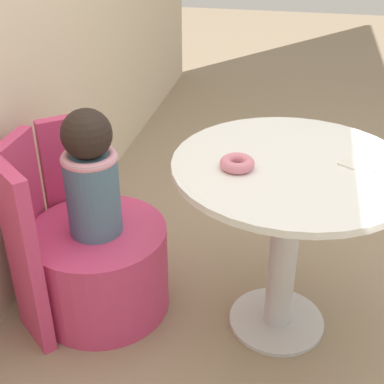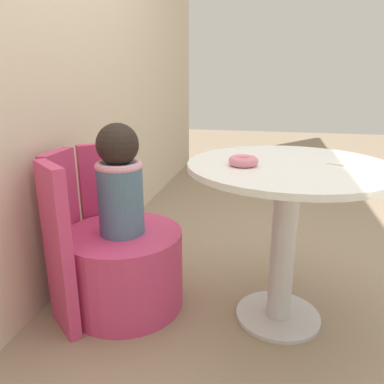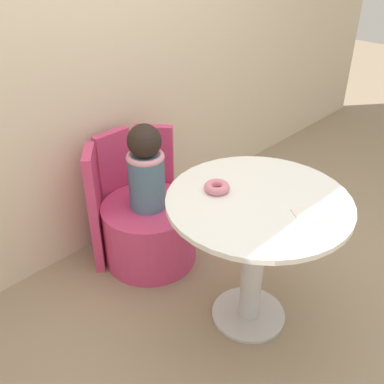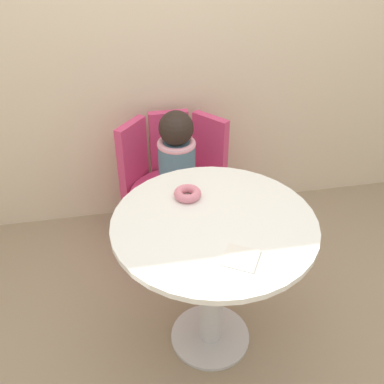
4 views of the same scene
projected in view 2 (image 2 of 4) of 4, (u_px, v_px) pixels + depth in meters
ground_plane at (279, 309)px, 1.77m from camera, size 12.00×12.00×0.00m
back_wall at (34, 41)px, 1.64m from camera, size 6.00×0.06×2.40m
round_table at (286, 205)px, 1.55m from camera, size 0.82×0.82×0.72m
tub_chair at (125, 268)px, 1.76m from camera, size 0.54×0.54×0.37m
booth_backrest at (78, 229)px, 1.75m from camera, size 0.64×0.24×0.73m
child_figure at (120, 181)px, 1.63m from camera, size 0.21×0.21×0.50m
donut at (243, 161)px, 1.46m from camera, size 0.12×0.12×0.04m
paper_napkin at (348, 163)px, 1.49m from camera, size 0.16×0.16×0.01m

